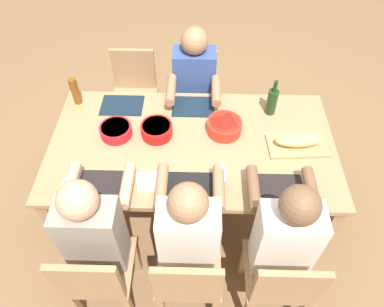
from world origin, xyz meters
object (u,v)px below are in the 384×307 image
chair_far_right (97,276)px  dining_table (192,150)px  diner_far_center (189,234)px  napkin_stack (148,181)px  serving_bowl_salad (224,126)px  chair_far_center (188,279)px  chair_far_left (280,281)px  chair_near_center (195,92)px  serving_bowl_fruit (157,129)px  diner_near_center (194,86)px  diner_far_left (283,236)px  wine_glass (222,167)px  wine_bottle (272,101)px  beer_bottle (75,91)px  cutting_board (297,146)px  diner_far_right (96,231)px  chair_near_right (135,91)px  serving_bowl_greens (116,130)px  bread_loaf (299,140)px

chair_far_right → dining_table: bearing=-122.5°
diner_far_center → napkin_stack: size_ratio=8.57×
serving_bowl_salad → chair_far_center: bearing=77.0°
chair_far_left → chair_near_center: size_ratio=1.00×
serving_bowl_fruit → diner_near_center: bearing=-112.7°
diner_far_left → wine_glass: (0.35, -0.37, 0.16)m
chair_far_center → serving_bowl_salad: bearing=-103.0°
serving_bowl_fruit → wine_glass: wine_glass is taller
wine_bottle → beer_bottle: (1.46, -0.07, 0.00)m
cutting_board → diner_far_right: bearing=27.5°
serving_bowl_salad → chair_near_right: bearing=-43.6°
chair_far_right → serving_bowl_fruit: 1.02m
diner_far_center → wine_glass: diner_far_center is taller
diner_far_left → serving_bowl_greens: size_ratio=5.37×
dining_table → wine_bottle: 0.69m
chair_far_left → cutting_board: chair_far_left is taller
diner_near_center → serving_bowl_greens: size_ratio=5.37×
chair_far_center → chair_far_right: (0.54, 0.00, 0.00)m
bread_loaf → wine_glass: (0.53, 0.29, 0.05)m
wine_bottle → chair_far_right: bearing=46.6°
chair_near_center → serving_bowl_greens: size_ratio=3.80×
chair_far_left → serving_bowl_fruit: chair_far_left is taller
napkin_stack → cutting_board: bearing=-161.5°
chair_far_left → diner_near_center: diner_near_center is taller
diner_far_center → diner_near_center: same height
chair_far_left → wine_glass: bearing=-57.7°
diner_far_right → chair_far_right: bearing=90.0°
beer_bottle → napkin_stack: size_ratio=1.57×
serving_bowl_salad → serving_bowl_greens: size_ratio=1.10×
chair_near_center → serving_bowl_salad: chair_near_center is taller
chair_far_center → diner_far_right: 0.61m
chair_far_right → diner_far_right: diner_far_right is taller
chair_far_left → wine_bottle: 1.24m
chair_far_right → serving_bowl_fruit: chair_far_right is taller
dining_table → wine_glass: bearing=122.9°
chair_near_right → diner_far_left: size_ratio=0.71×
chair_far_center → serving_bowl_greens: (0.54, -0.92, 0.30)m
wine_bottle → napkin_stack: 1.08m
chair_far_right → diner_near_center: size_ratio=0.71×
chair_far_right → chair_near_right: bearing=-90.0°
diner_far_right → chair_far_center: bearing=161.4°
serving_bowl_salad → cutting_board: bearing=165.1°
chair_near_right → chair_far_center: 1.79m
chair_near_center → dining_table: bearing=90.0°
dining_table → diner_far_right: (0.54, 0.67, 0.03)m
wine_glass → chair_far_right: bearing=36.9°
chair_far_right → diner_far_left: 1.13m
chair_near_right → diner_far_center: bearing=109.7°
serving_bowl_greens → napkin_stack: 0.49m
chair_near_center → napkin_stack: 1.26m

